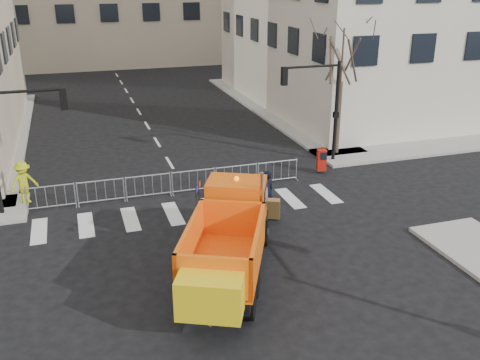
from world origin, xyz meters
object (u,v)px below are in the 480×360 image
object	(u,v)px
cop_b	(227,208)
newspaper_box	(321,160)
cop_a	(267,190)
worker	(24,182)
cop_c	(223,217)
plow_truck	(229,238)

from	to	relation	value
cop_b	newspaper_box	bearing A→B (deg)	-126.44
cop_a	newspaper_box	xyz separation A→B (m)	(4.25, 3.45, -0.21)
worker	newspaper_box	size ratio (longest dim) A/B	1.72
cop_c	newspaper_box	distance (m)	8.59
cop_a	cop_b	size ratio (longest dim) A/B	0.97
plow_truck	newspaper_box	distance (m)	11.11
cop_b	newspaper_box	distance (m)	8.00
plow_truck	cop_b	world-z (taller)	plow_truck
cop_a	cop_c	size ratio (longest dim) A/B	1.06
cop_c	newspaper_box	bearing A→B (deg)	154.56
newspaper_box	worker	bearing A→B (deg)	-167.16
plow_truck	newspaper_box	bearing A→B (deg)	-16.65
cop_a	newspaper_box	bearing A→B (deg)	-160.40
plow_truck	newspaper_box	world-z (taller)	plow_truck
plow_truck	cop_a	distance (m)	5.77
cop_c	newspaper_box	world-z (taller)	cop_c
cop_c	worker	bearing A→B (deg)	-100.39
cop_c	cop_a	bearing A→B (deg)	153.09
plow_truck	cop_c	xyz separation A→B (m)	(0.65, 2.94, -0.65)
cop_b	worker	xyz separation A→B (m)	(-7.73, 4.98, 0.16)
plow_truck	cop_c	bearing A→B (deg)	12.76
cop_b	cop_c	size ratio (longest dim) A/B	1.10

